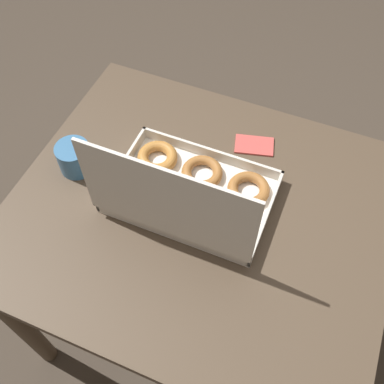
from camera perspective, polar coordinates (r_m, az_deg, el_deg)
The scene contains 5 objects.
ground_plane at distance 1.86m, azimuth 0.69°, elevation -14.54°, with size 8.00×8.00×0.00m, color #42382D.
dining_table at distance 1.28m, azimuth 0.98°, elevation -4.98°, with size 0.99×0.85×0.75m.
donut_box at distance 1.15m, azimuth -0.71°, elevation -0.31°, with size 0.42×0.29×0.30m.
coffee_mug at distance 1.27m, azimuth -14.64°, elevation 4.36°, with size 0.09×0.09×0.09m.
paper_napkin at distance 1.32m, azimuth 7.91°, elevation 5.90°, with size 0.13×0.10×0.01m.
Camera 1 is at (-0.22, 0.58, 1.75)m, focal length 42.00 mm.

